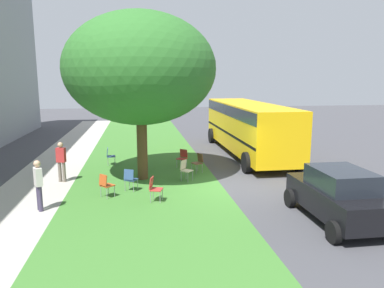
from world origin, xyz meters
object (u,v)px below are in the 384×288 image
chair_1 (106,184)px  street_tree (140,69)px  parked_car (338,195)px  pedestrian_1 (61,160)px  chair_2 (183,157)px  chair_3 (130,178)px  chair_0 (154,187)px  chair_5 (110,155)px  chair_4 (198,161)px  chair_6 (185,169)px  school_bus (248,124)px  pedestrian_0 (38,183)px

chair_1 → street_tree: bearing=-30.3°
parked_car → pedestrian_1: (5.68, 9.06, 0.09)m
chair_2 → chair_3: same height
street_tree → pedestrian_1: (0.02, 3.34, -3.72)m
street_tree → chair_0: size_ratio=7.91×
chair_1 → chair_3: size_ratio=1.00×
chair_0 → chair_5: 6.11m
chair_0 → chair_5: (5.80, 1.94, 0.00)m
chair_4 → chair_0: bearing=149.7°
chair_0 → street_tree: bearing=6.7°
parked_car → chair_6: bearing=37.6°
chair_0 → chair_6: same height
chair_5 → school_bus: school_bus is taller
parked_car → pedestrian_0: pedestrian_0 is taller
parked_car → pedestrian_0: (2.29, 9.11, 0.09)m
chair_2 → chair_5: 3.67m
school_bus → chair_6: bearing=139.3°
chair_1 → chair_3: same height
chair_4 → chair_5: (2.05, 4.13, 0.00)m
street_tree → chair_0: street_tree is taller
chair_0 → chair_5: bearing=18.5°
street_tree → chair_0: (-3.02, -0.36, -4.13)m
chair_0 → chair_3: same height
chair_1 → chair_3: 1.08m
pedestrian_1 → pedestrian_0: bearing=179.1°
chair_1 → chair_4: size_ratio=1.00×
chair_6 → school_bus: school_bus is taller
chair_6 → pedestrian_1: size_ratio=0.52×
chair_5 → chair_6: same height
school_bus → pedestrian_0: school_bus is taller
chair_5 → street_tree: bearing=-150.3°
chair_0 → school_bus: size_ratio=0.08×
chair_0 → chair_4: (3.74, -2.19, 0.00)m
street_tree → chair_1: street_tree is taller
pedestrian_0 → pedestrian_1: same height
street_tree → school_bus: bearing=-54.2°
parked_car → pedestrian_0: bearing=75.9°
chair_1 → parked_car: 7.83m
street_tree → chair_3: street_tree is taller
chair_1 → chair_4: bearing=-52.0°
chair_4 → pedestrian_0: (-4.09, 5.94, 0.41)m
school_bus → chair_5: bearing=101.5°
chair_3 → chair_5: size_ratio=1.00×
chair_0 → parked_car: 5.99m
chair_2 → street_tree: bearing=132.3°
school_bus → chair_4: bearing=136.3°
chair_0 → pedestrian_0: bearing=95.4°
chair_0 → chair_4: bearing=-30.3°
street_tree → chair_1: bearing=149.7°
chair_6 → pedestrian_0: 5.90m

